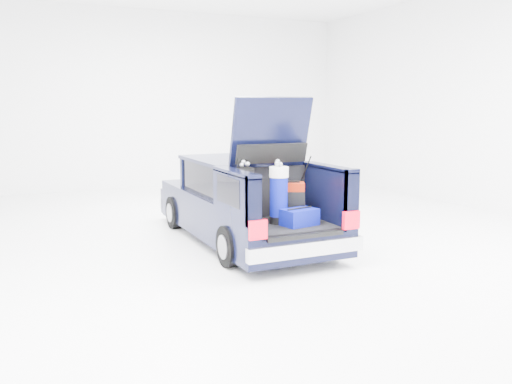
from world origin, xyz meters
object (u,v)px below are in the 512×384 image
car (242,202)px  blue_golf_bag (279,195)px  blue_duffel (300,217)px  black_golf_bag (245,195)px  red_suitcase (292,202)px

car → blue_golf_bag: size_ratio=4.84×
car → blue_duffel: size_ratio=8.26×
black_golf_bag → blue_duffel: (0.66, -0.49, -0.30)m
red_suitcase → car: bearing=123.6°
black_golf_bag → blue_golf_bag: 0.51m
blue_duffel → black_golf_bag: bearing=133.0°
car → blue_golf_bag: 1.57m
black_golf_bag → blue_duffel: size_ratio=1.67×
car → red_suitcase: car is taller
car → red_suitcase: bearing=-81.2°
blue_duffel → red_suitcase: bearing=69.7°
blue_golf_bag → blue_duffel: bearing=-56.8°
red_suitcase → blue_duffel: 0.39m
car → blue_golf_bag: car is taller
red_suitcase → blue_golf_bag: size_ratio=0.64×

